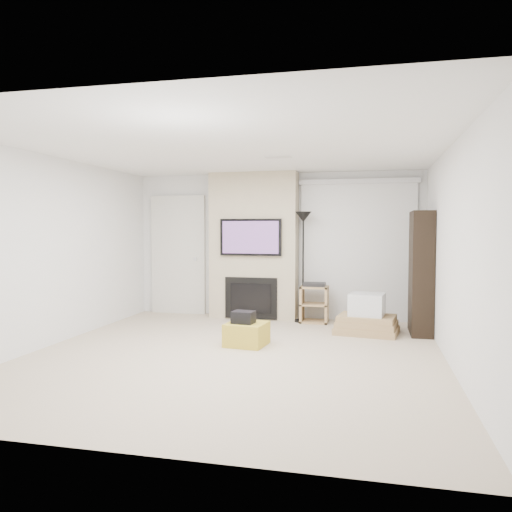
% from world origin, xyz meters
% --- Properties ---
extents(floor, '(5.00, 5.50, 0.00)m').
position_xyz_m(floor, '(0.00, 0.00, 0.00)').
color(floor, beige).
rests_on(floor, ground).
extents(ceiling, '(5.00, 5.50, 0.00)m').
position_xyz_m(ceiling, '(0.00, 0.00, 2.50)').
color(ceiling, white).
rests_on(ceiling, wall_back).
extents(wall_back, '(5.00, 0.00, 2.50)m').
position_xyz_m(wall_back, '(0.00, 2.75, 1.25)').
color(wall_back, white).
rests_on(wall_back, ground).
extents(wall_front, '(5.00, 0.00, 2.50)m').
position_xyz_m(wall_front, '(0.00, -2.75, 1.25)').
color(wall_front, white).
rests_on(wall_front, ground).
extents(wall_left, '(0.00, 5.50, 2.50)m').
position_xyz_m(wall_left, '(-2.50, 0.00, 1.25)').
color(wall_left, white).
rests_on(wall_left, ground).
extents(wall_right, '(0.00, 5.50, 2.50)m').
position_xyz_m(wall_right, '(2.50, 0.00, 1.25)').
color(wall_right, white).
rests_on(wall_right, ground).
extents(hvac_vent, '(0.35, 0.18, 0.01)m').
position_xyz_m(hvac_vent, '(0.40, 0.80, 2.50)').
color(hvac_vent, silver).
rests_on(hvac_vent, ceiling).
extents(ottoman, '(0.56, 0.56, 0.30)m').
position_xyz_m(ottoman, '(0.03, 0.53, 0.15)').
color(ottoman, gold).
rests_on(ottoman, floor).
extents(black_bag, '(0.30, 0.25, 0.16)m').
position_xyz_m(black_bag, '(-0.01, 0.50, 0.38)').
color(black_bag, black).
rests_on(black_bag, ottoman).
extents(fireplace_wall, '(1.50, 0.47, 2.50)m').
position_xyz_m(fireplace_wall, '(-0.35, 2.54, 1.24)').
color(fireplace_wall, '#C2B291').
rests_on(fireplace_wall, floor).
extents(entry_door, '(1.02, 0.11, 2.14)m').
position_xyz_m(entry_door, '(-1.80, 2.71, 1.05)').
color(entry_door, silver).
rests_on(entry_door, floor).
extents(vertical_blinds, '(1.98, 0.10, 2.37)m').
position_xyz_m(vertical_blinds, '(1.40, 2.70, 1.27)').
color(vertical_blinds, silver).
rests_on(vertical_blinds, floor).
extents(floor_lamp, '(0.27, 0.27, 1.82)m').
position_xyz_m(floor_lamp, '(0.53, 2.36, 1.44)').
color(floor_lamp, black).
rests_on(floor_lamp, floor).
extents(av_stand, '(0.45, 0.38, 0.66)m').
position_xyz_m(av_stand, '(0.72, 2.35, 0.35)').
color(av_stand, tan).
rests_on(av_stand, floor).
extents(box_stack, '(0.98, 0.80, 0.59)m').
position_xyz_m(box_stack, '(1.57, 1.65, 0.23)').
color(box_stack, tan).
rests_on(box_stack, floor).
extents(bookshelf, '(0.30, 0.80, 1.80)m').
position_xyz_m(bookshelf, '(2.34, 1.83, 0.90)').
color(bookshelf, black).
rests_on(bookshelf, floor).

